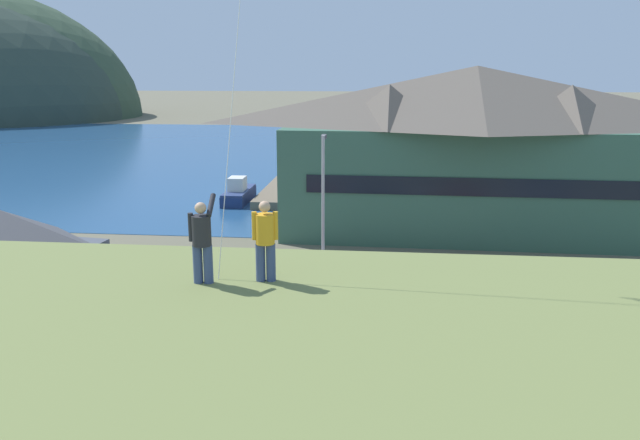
# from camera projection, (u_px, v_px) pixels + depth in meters

# --- Properties ---
(ground_plane) EXTENTS (600.00, 600.00, 0.00)m
(ground_plane) POSITION_uv_depth(u_px,v_px,m) (267.00, 367.00, 23.31)
(ground_plane) COLOR #66604C
(parking_lot_pad) EXTENTS (40.00, 20.00, 0.10)m
(parking_lot_pad) POSITION_uv_depth(u_px,v_px,m) (288.00, 315.00, 28.14)
(parking_lot_pad) COLOR gray
(parking_lot_pad) RESTS_ON ground
(bay_water) EXTENTS (360.00, 84.00, 0.03)m
(bay_water) POSITION_uv_depth(u_px,v_px,m) (352.00, 155.00, 81.35)
(bay_water) COLOR navy
(bay_water) RESTS_ON ground
(harbor_lodge) EXTENTS (26.16, 9.98, 10.99)m
(harbor_lodge) POSITION_uv_depth(u_px,v_px,m) (473.00, 147.00, 40.99)
(harbor_lodge) COLOR #38604C
(harbor_lodge) RESTS_ON ground
(storage_shed_near_lot) EXTENTS (8.75, 6.56, 4.81)m
(storage_shed_near_lot) POSITION_uv_depth(u_px,v_px,m) (4.00, 260.00, 27.96)
(storage_shed_near_lot) COLOR #474C56
(storage_shed_near_lot) RESTS_ON ground
(wharf_dock) EXTENTS (3.20, 15.26, 0.70)m
(wharf_dock) POSITION_uv_depth(u_px,v_px,m) (285.00, 189.00, 56.26)
(wharf_dock) COLOR #70604C
(wharf_dock) RESTS_ON ground
(moored_boat_wharfside) EXTENTS (1.87, 5.74, 2.16)m
(moored_boat_wharfside) POSITION_uv_depth(u_px,v_px,m) (239.00, 194.00, 52.15)
(moored_boat_wharfside) COLOR navy
(moored_boat_wharfside) RESTS_ON ground
(moored_boat_outer_mooring) EXTENTS (2.79, 6.89, 2.16)m
(moored_boat_outer_mooring) POSITION_uv_depth(u_px,v_px,m) (327.00, 179.00, 59.15)
(moored_boat_outer_mooring) COLOR #A8A399
(moored_boat_outer_mooring) RESTS_ON ground
(parked_car_mid_row_near) EXTENTS (4.26, 2.18, 1.82)m
(parked_car_mid_row_near) POSITION_uv_depth(u_px,v_px,m) (99.00, 316.00, 25.34)
(parked_car_mid_row_near) COLOR black
(parked_car_mid_row_near) RESTS_ON parking_lot_pad
(parked_car_mid_row_center) EXTENTS (4.35, 2.37, 1.82)m
(parked_car_mid_row_center) POSITION_uv_depth(u_px,v_px,m) (256.00, 279.00, 29.81)
(parked_car_mid_row_center) COLOR red
(parked_car_mid_row_center) RESTS_ON parking_lot_pad
(parked_car_back_row_left) EXTENTS (4.26, 2.17, 1.82)m
(parked_car_back_row_left) POSITION_uv_depth(u_px,v_px,m) (501.00, 283.00, 29.24)
(parked_car_back_row_left) COLOR red
(parked_car_back_row_left) RESTS_ON parking_lot_pad
(parked_car_lone_by_shed) EXTENTS (4.34, 2.34, 1.82)m
(parked_car_lone_by_shed) POSITION_uv_depth(u_px,v_px,m) (278.00, 333.00, 23.77)
(parked_car_lone_by_shed) COLOR #9EA3A8
(parked_car_lone_by_shed) RESTS_ON parking_lot_pad
(parked_car_front_row_silver) EXTENTS (4.27, 2.19, 1.82)m
(parked_car_front_row_silver) POSITION_uv_depth(u_px,v_px,m) (531.00, 346.00, 22.58)
(parked_car_front_row_silver) COLOR #B28923
(parked_car_front_row_silver) RESTS_ON parking_lot_pad
(parked_car_mid_row_far) EXTENTS (4.36, 2.38, 1.82)m
(parked_car_mid_row_far) POSITION_uv_depth(u_px,v_px,m) (625.00, 290.00, 28.32)
(parked_car_mid_row_far) COLOR silver
(parked_car_mid_row_far) RESTS_ON parking_lot_pad
(parked_car_front_row_red) EXTENTS (4.29, 2.24, 1.82)m
(parked_car_front_row_red) POSITION_uv_depth(u_px,v_px,m) (362.00, 285.00, 28.97)
(parked_car_front_row_red) COLOR black
(parked_car_front_row_red) RESTS_ON parking_lot_pad
(parked_car_back_row_right) EXTENTS (4.28, 2.22, 1.82)m
(parked_car_back_row_right) POSITION_uv_depth(u_px,v_px,m) (136.00, 275.00, 30.36)
(parked_car_back_row_right) COLOR silver
(parked_car_back_row_right) RESTS_ON parking_lot_pad
(parking_light_pole) EXTENTS (0.24, 0.78, 7.42)m
(parking_light_pole) POSITION_uv_depth(u_px,v_px,m) (323.00, 197.00, 32.40)
(parking_light_pole) COLOR #ADADB2
(parking_light_pole) RESTS_ON parking_lot_pad
(person_kite_flyer) EXTENTS (0.51, 0.67, 1.86)m
(person_kite_flyer) POSITION_uv_depth(u_px,v_px,m) (202.00, 239.00, 13.09)
(person_kite_flyer) COLOR #384770
(person_kite_flyer) RESTS_ON grassy_hill_foreground
(person_companion) EXTENTS (0.55, 0.40, 1.74)m
(person_companion) POSITION_uv_depth(u_px,v_px,m) (265.00, 238.00, 13.22)
(person_companion) COLOR #384770
(person_companion) RESTS_ON grassy_hill_foreground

